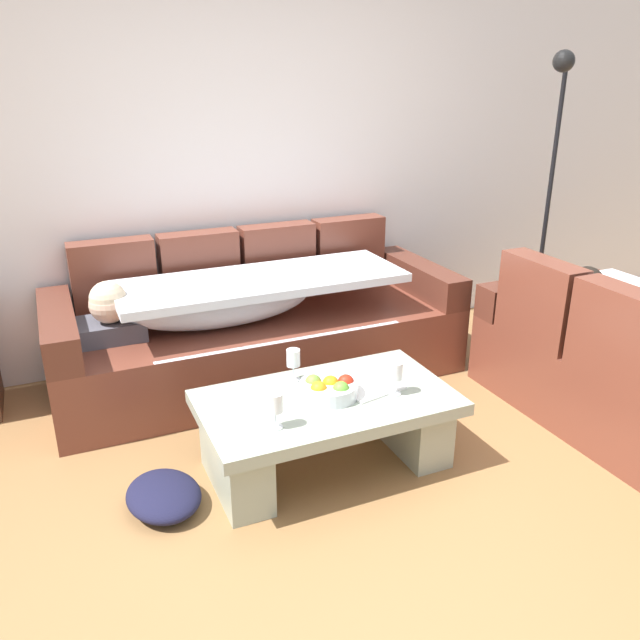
% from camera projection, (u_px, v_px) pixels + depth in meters
% --- Properties ---
extents(ground_plane, '(14.00, 14.00, 0.00)m').
position_uv_depth(ground_plane, '(397.00, 526.00, 2.72)').
color(ground_plane, olive).
extents(back_wall, '(9.00, 0.10, 2.70)m').
position_uv_depth(back_wall, '(235.00, 150.00, 4.06)').
color(back_wall, silver).
rests_on(back_wall, ground_plane).
extents(couch_along_wall, '(2.47, 0.92, 0.88)m').
position_uv_depth(couch_along_wall, '(252.00, 328.00, 3.95)').
color(couch_along_wall, brown).
rests_on(couch_along_wall, ground_plane).
extents(coffee_table, '(1.20, 0.68, 0.38)m').
position_uv_depth(coffee_table, '(327.00, 423.00, 3.06)').
color(coffee_table, '#98A491').
rests_on(coffee_table, ground_plane).
extents(fruit_bowl, '(0.28, 0.28, 0.10)m').
position_uv_depth(fruit_bowl, '(329.00, 388.00, 3.00)').
color(fruit_bowl, silver).
rests_on(fruit_bowl, coffee_table).
extents(wine_glass_near_left, '(0.07, 0.07, 0.17)m').
position_uv_depth(wine_glass_near_left, '(275.00, 404.00, 2.70)').
color(wine_glass_near_left, silver).
rests_on(wine_glass_near_left, coffee_table).
extents(wine_glass_near_right, '(0.07, 0.07, 0.17)m').
position_uv_depth(wine_glass_near_right, '(395.00, 372.00, 2.99)').
color(wine_glass_near_right, silver).
rests_on(wine_glass_near_right, coffee_table).
extents(wine_glass_far_back, '(0.07, 0.07, 0.17)m').
position_uv_depth(wine_glass_far_back, '(293.00, 359.00, 3.13)').
color(wine_glass_far_back, silver).
rests_on(wine_glass_far_back, coffee_table).
extents(open_magazine, '(0.31, 0.26, 0.01)m').
position_uv_depth(open_magazine, '(371.00, 387.00, 3.09)').
color(open_magazine, white).
rests_on(open_magazine, coffee_table).
extents(floor_lamp, '(0.33, 0.31, 1.95)m').
position_uv_depth(floor_lamp, '(550.00, 180.00, 4.42)').
color(floor_lamp, black).
rests_on(floor_lamp, ground_plane).
extents(crumpled_garment, '(0.37, 0.44, 0.12)m').
position_uv_depth(crumpled_garment, '(164.00, 496.00, 2.82)').
color(crumpled_garment, '#191933').
rests_on(crumpled_garment, ground_plane).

